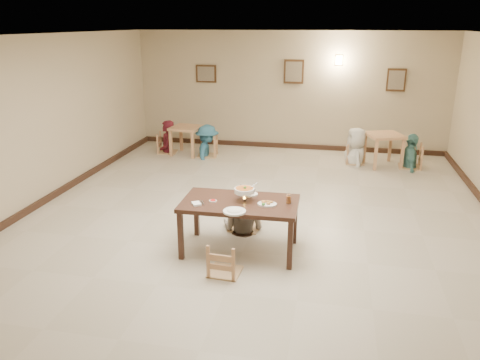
% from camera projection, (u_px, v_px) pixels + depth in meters
% --- Properties ---
extents(floor, '(10.00, 10.00, 0.00)m').
position_uv_depth(floor, '(255.00, 222.00, 7.86)').
color(floor, beige).
rests_on(floor, ground).
extents(ceiling, '(10.00, 10.00, 0.00)m').
position_uv_depth(ceiling, '(258.00, 35.00, 6.90)').
color(ceiling, silver).
rests_on(ceiling, wall_back).
extents(wall_back, '(10.00, 0.00, 10.00)m').
position_uv_depth(wall_back, '(289.00, 91.00, 12.02)').
color(wall_back, '#C1AE8D').
rests_on(wall_back, floor).
extents(wall_front, '(10.00, 0.00, 10.00)m').
position_uv_depth(wall_front, '(113.00, 325.00, 2.75)').
color(wall_front, '#C1AE8D').
rests_on(wall_front, floor).
extents(wall_left, '(0.00, 10.00, 10.00)m').
position_uv_depth(wall_left, '(31.00, 124.00, 8.15)').
color(wall_left, '#C1AE8D').
rests_on(wall_left, floor).
extents(baseboard_back, '(8.00, 0.06, 0.12)m').
position_uv_depth(baseboard_back, '(287.00, 146.00, 12.46)').
color(baseboard_back, '#331E15').
rests_on(baseboard_back, floor).
extents(baseboard_left, '(0.06, 10.00, 0.12)m').
position_uv_depth(baseboard_left, '(43.00, 201.00, 8.60)').
color(baseboard_left, '#331E15').
rests_on(baseboard_left, floor).
extents(picture_a, '(0.55, 0.04, 0.45)m').
position_uv_depth(picture_a, '(206.00, 74.00, 12.27)').
color(picture_a, '#3E2614').
rests_on(picture_a, wall_back).
extents(picture_b, '(0.50, 0.04, 0.60)m').
position_uv_depth(picture_b, '(294.00, 72.00, 11.80)').
color(picture_b, '#3E2614').
rests_on(picture_b, wall_back).
extents(picture_c, '(0.45, 0.04, 0.55)m').
position_uv_depth(picture_c, '(396.00, 80.00, 11.37)').
color(picture_c, '#3E2614').
rests_on(picture_c, wall_back).
extents(wall_sconce, '(0.16, 0.05, 0.22)m').
position_uv_depth(wall_sconce, '(339.00, 60.00, 11.50)').
color(wall_sconce, '#FFD88C').
rests_on(wall_sconce, wall_back).
extents(main_table, '(1.66, 0.95, 0.77)m').
position_uv_depth(main_table, '(240.00, 207.00, 6.66)').
color(main_table, '#3E2319').
rests_on(main_table, floor).
extents(chair_far, '(0.47, 0.47, 1.00)m').
position_uv_depth(chair_far, '(245.00, 199.00, 7.48)').
color(chair_far, tan).
rests_on(chair_far, floor).
extents(chair_near, '(0.41, 0.41, 0.88)m').
position_uv_depth(chair_near, '(225.00, 243.00, 6.13)').
color(chair_near, tan).
rests_on(chair_near, floor).
extents(main_diner, '(0.89, 0.78, 1.54)m').
position_uv_depth(main_diner, '(243.00, 185.00, 7.32)').
color(main_diner, gray).
rests_on(main_diner, floor).
extents(curry_warmer, '(0.32, 0.29, 0.26)m').
position_uv_depth(curry_warmer, '(244.00, 191.00, 6.62)').
color(curry_warmer, silver).
rests_on(curry_warmer, main_table).
extents(rice_plate_far, '(0.31, 0.31, 0.07)m').
position_uv_depth(rice_plate_far, '(247.00, 194.00, 6.89)').
color(rice_plate_far, white).
rests_on(rice_plate_far, main_table).
extents(rice_plate_near, '(0.31, 0.31, 0.07)m').
position_uv_depth(rice_plate_near, '(234.00, 211.00, 6.25)').
color(rice_plate_near, white).
rests_on(rice_plate_near, main_table).
extents(fried_plate, '(0.27, 0.27, 0.06)m').
position_uv_depth(fried_plate, '(267.00, 204.00, 6.50)').
color(fried_plate, white).
rests_on(fried_plate, main_table).
extents(chili_dish, '(0.11, 0.11, 0.02)m').
position_uv_depth(chili_dish, '(213.00, 201.00, 6.63)').
color(chili_dish, white).
rests_on(chili_dish, main_table).
extents(napkin_cutlery, '(0.20, 0.23, 0.03)m').
position_uv_depth(napkin_cutlery, '(197.00, 204.00, 6.52)').
color(napkin_cutlery, white).
rests_on(napkin_cutlery, main_table).
extents(drink_glass, '(0.07, 0.07, 0.14)m').
position_uv_depth(drink_glass, '(289.00, 199.00, 6.55)').
color(drink_glass, white).
rests_on(drink_glass, main_table).
extents(bg_table_left, '(0.80, 0.80, 0.71)m').
position_uv_depth(bg_table_left, '(186.00, 132.00, 11.70)').
color(bg_table_left, tan).
rests_on(bg_table_left, floor).
extents(bg_table_right, '(0.96, 0.96, 0.75)m').
position_uv_depth(bg_table_right, '(384.00, 140.00, 10.76)').
color(bg_table_right, tan).
rests_on(bg_table_right, floor).
extents(bg_chair_ll, '(0.46, 0.46, 0.97)m').
position_uv_depth(bg_chair_ll, '(167.00, 134.00, 11.89)').
color(bg_chair_ll, tan).
rests_on(bg_chair_ll, floor).
extents(bg_chair_lr, '(0.47, 0.47, 1.01)m').
position_uv_depth(bg_chair_lr, '(207.00, 136.00, 11.57)').
color(bg_chair_lr, tan).
rests_on(bg_chair_lr, floor).
extents(bg_chair_rl, '(0.43, 0.43, 0.91)m').
position_uv_depth(bg_chair_rl, '(356.00, 144.00, 11.00)').
color(bg_chair_rl, tan).
rests_on(bg_chair_rl, floor).
extents(bg_chair_rr, '(0.48, 0.48, 1.03)m').
position_uv_depth(bg_chair_rr, '(412.00, 146.00, 10.65)').
color(bg_chair_rr, tan).
rests_on(bg_chair_rr, floor).
extents(bg_diner_a, '(0.57, 0.70, 1.66)m').
position_uv_depth(bg_diner_a, '(166.00, 121.00, 11.78)').
color(bg_diner_a, '#50131E').
rests_on(bg_diner_a, floor).
extents(bg_diner_b, '(0.72, 1.09, 1.59)m').
position_uv_depth(bg_diner_b, '(207.00, 125.00, 11.48)').
color(bg_diner_b, teal).
rests_on(bg_diner_b, floor).
extents(bg_diner_c, '(0.71, 0.93, 1.71)m').
position_uv_depth(bg_diner_c, '(358.00, 128.00, 10.87)').
color(bg_diner_c, silver).
rests_on(bg_diner_c, floor).
extents(bg_diner_d, '(0.39, 0.93, 1.59)m').
position_uv_depth(bg_diner_d, '(413.00, 134.00, 10.56)').
color(bg_diner_d, '#579992').
rests_on(bg_diner_d, floor).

